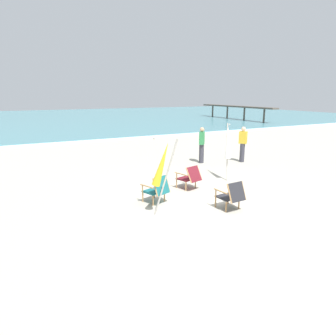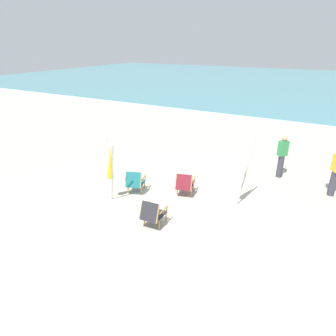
# 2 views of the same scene
# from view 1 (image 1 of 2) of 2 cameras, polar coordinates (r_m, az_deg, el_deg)

# --- Properties ---
(ground_plane) EXTENTS (80.00, 80.00, 0.00)m
(ground_plane) POSITION_cam_1_polar(r_m,az_deg,el_deg) (9.31, 8.38, -5.54)
(ground_plane) COLOR #B7AF9E
(sea) EXTENTS (80.00, 40.00, 0.10)m
(sea) POSITION_cam_1_polar(r_m,az_deg,el_deg) (40.57, -20.16, 8.89)
(sea) COLOR teal
(sea) RESTS_ON ground
(surf_band) EXTENTS (80.00, 1.10, 0.06)m
(surf_band) POSITION_cam_1_polar(r_m,az_deg,el_deg) (20.72, -12.59, 5.20)
(surf_band) COLOR white
(surf_band) RESTS_ON ground
(beach_chair_front_right) EXTENTS (0.75, 0.87, 0.79)m
(beach_chair_front_right) POSITION_cam_1_polar(r_m,az_deg,el_deg) (9.90, 4.16, -1.65)
(beach_chair_front_right) COLOR maroon
(beach_chair_front_right) RESTS_ON ground
(beach_chair_front_left) EXTENTS (0.63, 0.74, 0.81)m
(beach_chair_front_left) POSITION_cam_1_polar(r_m,az_deg,el_deg) (8.31, 12.01, -5.01)
(beach_chair_front_left) COLOR #28282D
(beach_chair_front_left) RESTS_ON ground
(beach_chair_back_right) EXTENTS (0.77, 0.83, 0.82)m
(beach_chair_back_right) POSITION_cam_1_polar(r_m,az_deg,el_deg) (8.63, -2.08, -3.95)
(beach_chair_back_right) COLOR #196066
(beach_chair_back_right) RESTS_ON ground
(umbrella_furled_yellow) EXTENTS (0.64, 0.49, 2.05)m
(umbrella_furled_yellow) POSITION_cam_1_polar(r_m,az_deg,el_deg) (7.54, -1.13, 0.57)
(umbrella_furled_yellow) COLOR #B7B2A8
(umbrella_furled_yellow) RESTS_ON ground
(umbrella_furled_white) EXTENTS (0.44, 0.59, 2.07)m
(umbrella_furled_white) POSITION_cam_1_polar(r_m,az_deg,el_deg) (11.02, 11.36, 4.67)
(umbrella_furled_white) COLOR #B7B2A8
(umbrella_furled_white) RESTS_ON ground
(person_near_chairs) EXTENTS (0.38, 0.38, 1.63)m
(person_near_chairs) POSITION_cam_1_polar(r_m,az_deg,el_deg) (13.64, 6.44, 4.42)
(person_near_chairs) COLOR #383842
(person_near_chairs) RESTS_ON ground
(person_by_waterline) EXTENTS (0.36, 0.39, 1.63)m
(person_by_waterline) POSITION_cam_1_polar(r_m,az_deg,el_deg) (14.18, 14.04, 4.46)
(person_by_waterline) COLOR #383842
(person_by_waterline) RESTS_ON ground
(pier_distant) EXTENTS (0.90, 12.25, 1.67)m
(pier_distant) POSITION_cam_1_polar(r_m,az_deg,el_deg) (36.80, 12.78, 11.21)
(pier_distant) COLOR brown
(pier_distant) RESTS_ON ground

